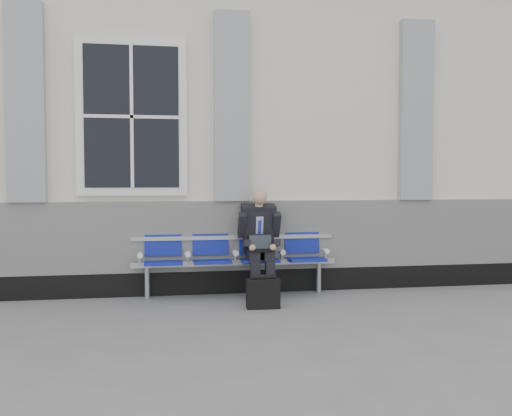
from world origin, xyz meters
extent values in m
plane|color=slate|center=(0.00, 0.00, 0.00)|extent=(70.00, 70.00, 0.00)
cube|color=silver|center=(0.00, 3.50, 2.10)|extent=(14.00, 4.00, 4.20)
cube|color=black|center=(0.00, 1.47, 0.15)|extent=(14.00, 0.10, 0.30)
cube|color=silver|center=(0.00, 1.46, 0.75)|extent=(14.00, 0.08, 0.90)
cube|color=#939698|center=(-0.90, 1.44, 2.40)|extent=(0.45, 0.14, 2.40)
cube|color=#939698|center=(1.60, 1.44, 2.40)|extent=(0.45, 0.14, 2.40)
cube|color=#939698|center=(4.10, 1.44, 2.40)|extent=(0.45, 0.14, 2.40)
cube|color=white|center=(0.35, 1.46, 2.25)|extent=(1.35, 0.10, 1.95)
cube|color=black|center=(0.35, 1.41, 2.25)|extent=(1.15, 0.02, 1.75)
cube|color=#9EA0A3|center=(1.62, 1.30, 0.42)|extent=(2.60, 0.07, 0.07)
cube|color=#9EA0A3|center=(1.62, 1.42, 0.73)|extent=(2.60, 0.05, 0.05)
cylinder|color=#9EA0A3|center=(0.52, 1.30, 0.20)|extent=(0.06, 0.06, 0.39)
cylinder|color=#9EA0A3|center=(2.72, 1.30, 0.20)|extent=(0.06, 0.06, 0.39)
cube|color=navy|center=(0.72, 1.22, 0.45)|extent=(0.46, 0.42, 0.07)
cube|color=navy|center=(0.72, 1.43, 0.71)|extent=(0.46, 0.10, 0.40)
cube|color=navy|center=(1.32, 1.22, 0.45)|extent=(0.46, 0.42, 0.07)
cube|color=navy|center=(1.32, 1.43, 0.71)|extent=(0.46, 0.10, 0.40)
cube|color=navy|center=(1.92, 1.22, 0.45)|extent=(0.46, 0.42, 0.07)
cube|color=navy|center=(1.92, 1.43, 0.71)|extent=(0.46, 0.10, 0.40)
cube|color=navy|center=(2.52, 1.22, 0.45)|extent=(0.46, 0.42, 0.07)
cube|color=navy|center=(2.52, 1.43, 0.71)|extent=(0.46, 0.10, 0.40)
cylinder|color=white|center=(0.44, 1.25, 0.55)|extent=(0.07, 0.12, 0.07)
cylinder|color=white|center=(1.02, 1.25, 0.55)|extent=(0.07, 0.12, 0.07)
cylinder|color=white|center=(1.62, 1.25, 0.55)|extent=(0.07, 0.12, 0.07)
cylinder|color=white|center=(2.22, 1.25, 0.55)|extent=(0.07, 0.12, 0.07)
cylinder|color=white|center=(2.80, 1.25, 0.55)|extent=(0.07, 0.12, 0.07)
cube|color=black|center=(1.82, 0.89, 0.04)|extent=(0.11, 0.24, 0.08)
cube|color=black|center=(2.00, 0.88, 0.04)|extent=(0.11, 0.24, 0.08)
cube|color=black|center=(1.82, 0.94, 0.25)|extent=(0.11, 0.12, 0.47)
cube|color=black|center=(2.00, 0.94, 0.25)|extent=(0.11, 0.12, 0.47)
cube|color=black|center=(1.82, 1.14, 0.53)|extent=(0.14, 0.41, 0.13)
cube|color=black|center=(2.00, 1.13, 0.53)|extent=(0.14, 0.41, 0.13)
cube|color=black|center=(1.92, 1.32, 0.83)|extent=(0.39, 0.32, 0.57)
cube|color=#A5B5D9|center=(1.92, 1.21, 0.85)|extent=(0.09, 0.09, 0.32)
cube|color=#202D99|center=(1.92, 1.20, 0.83)|extent=(0.04, 0.07, 0.27)
cube|color=black|center=(1.92, 1.29, 1.10)|extent=(0.44, 0.23, 0.13)
cylinder|color=tan|center=(1.92, 1.25, 1.17)|extent=(0.10, 0.10, 0.09)
sphere|color=tan|center=(1.92, 1.19, 1.26)|extent=(0.19, 0.19, 0.19)
cube|color=black|center=(1.70, 1.23, 0.90)|extent=(0.10, 0.26, 0.34)
cube|color=black|center=(2.13, 1.22, 0.90)|extent=(0.10, 0.26, 0.34)
cube|color=black|center=(1.73, 1.07, 0.69)|extent=(0.09, 0.28, 0.13)
cube|color=black|center=(2.09, 1.06, 0.69)|extent=(0.09, 0.28, 0.13)
sphere|color=tan|center=(1.78, 0.94, 0.65)|extent=(0.08, 0.08, 0.08)
sphere|color=tan|center=(2.04, 0.93, 0.65)|extent=(0.08, 0.08, 0.08)
cube|color=black|center=(1.91, 1.01, 0.61)|extent=(0.30, 0.22, 0.02)
cube|color=black|center=(1.91, 1.11, 0.70)|extent=(0.30, 0.09, 0.19)
cube|color=black|center=(1.91, 1.11, 0.70)|extent=(0.27, 0.07, 0.16)
cube|color=black|center=(1.84, 0.54, 0.17)|extent=(0.38, 0.17, 0.34)
cylinder|color=black|center=(1.84, 0.54, 0.36)|extent=(0.30, 0.07, 0.06)
camera|label=1|loc=(0.68, -5.82, 1.49)|focal=40.00mm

